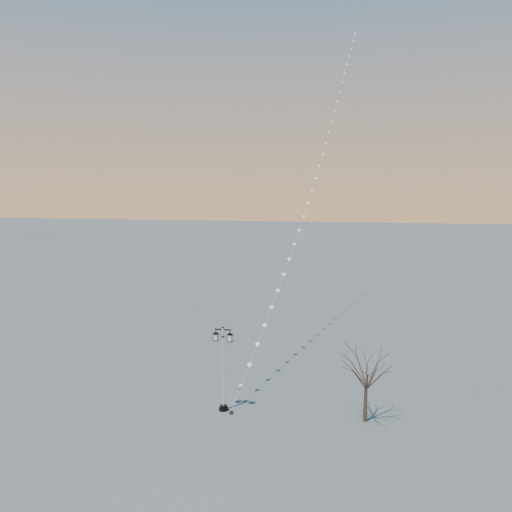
# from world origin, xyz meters

# --- Properties ---
(ground) EXTENTS (300.00, 300.00, 0.00)m
(ground) POSITION_xyz_m (0.00, 0.00, 0.00)
(ground) COLOR #595B5A
(ground) RESTS_ON ground
(street_lamp) EXTENTS (1.25, 0.55, 4.91)m
(street_lamp) POSITION_xyz_m (0.26, 0.14, 2.72)
(street_lamp) COLOR black
(street_lamp) RESTS_ON ground
(bare_tree) EXTENTS (2.42, 2.42, 4.01)m
(bare_tree) POSITION_xyz_m (8.15, 0.20, 2.78)
(bare_tree) COLOR #413428
(bare_tree) RESTS_ON ground
(kite_train) EXTENTS (6.77, 45.53, 32.56)m
(kite_train) POSITION_xyz_m (3.89, 22.19, 16.18)
(kite_train) COLOR black
(kite_train) RESTS_ON ground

